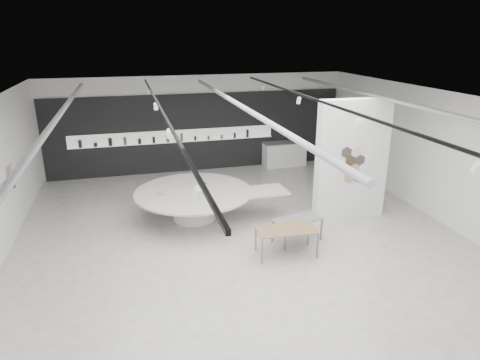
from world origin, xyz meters
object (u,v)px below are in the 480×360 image
object	(u,v)px
partition_column	(352,161)
sample_table_stone	(297,220)
kitchen_counter	(284,154)
sample_table_wood	(287,231)
display_island	(196,201)

from	to	relation	value
partition_column	sample_table_stone	bearing A→B (deg)	-152.53
sample_table_stone	kitchen_counter	bearing A→B (deg)	72.30
sample_table_wood	sample_table_stone	distance (m)	0.81
partition_column	sample_table_wood	size ratio (longest dim) A/B	2.34
sample_table_wood	sample_table_stone	xyz separation A→B (m)	(0.54, 0.61, -0.04)
sample_table_wood	kitchen_counter	xyz separation A→B (m)	(2.66, 7.24, -0.14)
partition_column	kitchen_counter	size ratio (longest dim) A/B	1.97
partition_column	sample_table_wood	xyz separation A→B (m)	(-2.64, -1.70, -1.15)
display_island	kitchen_counter	size ratio (longest dim) A/B	2.46
display_island	sample_table_stone	world-z (taller)	display_island
partition_column	display_island	xyz separation A→B (m)	(-4.45, 1.09, -1.22)
display_island	kitchen_counter	distance (m)	6.32
partition_column	sample_table_wood	world-z (taller)	partition_column
kitchen_counter	sample_table_stone	bearing A→B (deg)	-110.05
display_island	sample_table_wood	distance (m)	3.32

